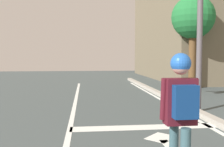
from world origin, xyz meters
The scene contains 8 objects.
lane_line_center centered at (-0.10, 6.00, 0.00)m, with size 0.12×20.00×0.01m, color silver.
lane_line_curbside centered at (3.04, 6.00, 0.00)m, with size 0.12×20.00×0.01m, color silver.
stop_bar centered at (1.54, 6.20, 0.00)m, with size 3.29×0.40×0.01m, color silver.
lane_arrow_head centered at (1.71, 5.44, 0.00)m, with size 0.56×0.44×0.01m, color silver.
curb_strip centered at (3.29, 6.00, 0.07)m, with size 0.24×24.00×0.14m, color #A7A297.
skater centered at (1.29, 3.38, 1.04)m, with size 0.43×0.59×1.54m.
roadside_tree centered at (5.57, 12.92, 3.47)m, with size 2.12×2.12×4.61m.
building_block centered at (10.38, 19.52, 4.10)m, with size 10.39×12.28×8.19m, color #6E634D.
Camera 1 is at (0.23, 0.65, 1.58)m, focal length 41.05 mm.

